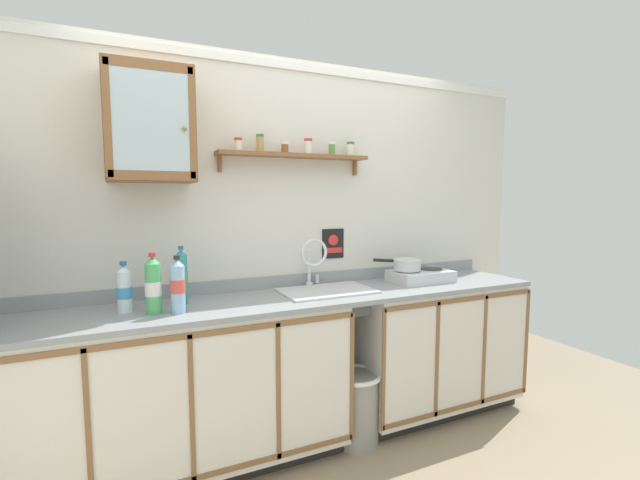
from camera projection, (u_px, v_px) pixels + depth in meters
floor at (326, 469)px, 2.43m from camera, size 6.27×6.27×0.00m
back_wall at (286, 244)px, 2.87m from camera, size 3.87×0.07×2.41m
lower_cabinet_run at (184, 392)px, 2.37m from camera, size 1.82×0.57×0.90m
lower_cabinet_run_right at (433, 346)px, 3.10m from camera, size 1.24×0.57×0.90m
countertop at (304, 297)px, 2.63m from camera, size 3.23×0.59×0.03m
backsplash at (288, 281)px, 2.87m from camera, size 3.23×0.02×0.08m
sink at (325, 295)px, 2.73m from camera, size 0.58×0.42×0.46m
hot_plate_stove at (421, 276)px, 3.02m from camera, size 0.42×0.27×0.09m
saucepan at (407, 264)px, 2.99m from camera, size 0.28×0.26×0.08m
bottle_detergent_teal_0 at (182, 277)px, 2.39m from camera, size 0.07×0.07×0.33m
bottle_water_clear_1 at (124, 289)px, 2.23m from camera, size 0.08×0.08×0.27m
bottle_water_blue_2 at (178, 286)px, 2.21m from camera, size 0.07×0.07×0.30m
bottle_soda_green_3 at (153, 286)px, 2.20m from camera, size 0.08×0.08×0.31m
wall_cabinet at (150, 125)px, 2.30m from camera, size 0.45×0.32×0.61m
spice_shelf at (296, 154)px, 2.75m from camera, size 1.00×0.14×0.23m
warning_sign at (333, 244)px, 2.99m from camera, size 0.16×0.01×0.20m
trash_bin at (356, 406)px, 2.68m from camera, size 0.32×0.32×0.44m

